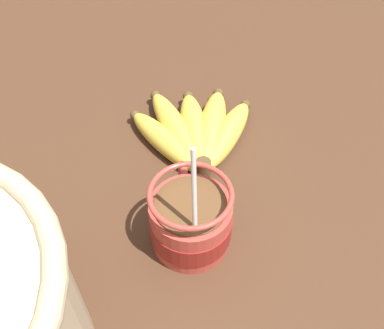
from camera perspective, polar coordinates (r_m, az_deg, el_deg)
table at (r=57.74cm, az=-2.41°, el=-2.61°), size 112.33×112.33×2.65cm
coffee_mug at (r=48.02cm, az=-0.20°, el=-7.51°), size 12.50×9.28×16.87cm
banana_bunch at (r=60.26cm, az=0.45°, el=4.43°), size 18.70×19.33×4.11cm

